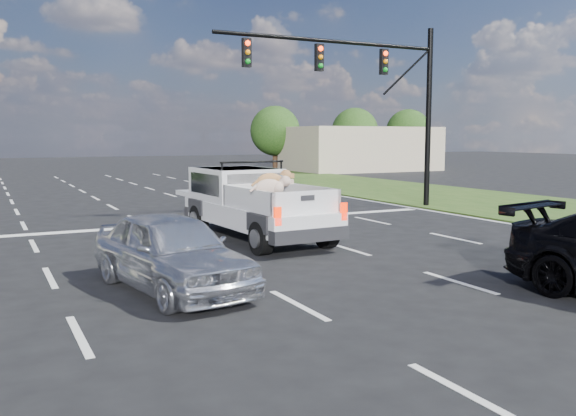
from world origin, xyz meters
The scene contains 9 objects.
ground centered at (0.00, 0.00, 0.00)m, with size 160.00×160.00×0.00m, color black.
road_markings centered at (0.00, 6.56, 0.01)m, with size 17.75×60.00×0.01m.
traffic_signal centered at (7.20, 10.50, 4.73)m, with size 9.11×0.31×7.00m.
building_right centered at (22.00, 34.00, 1.80)m, with size 12.00×7.00×3.60m, color tan.
tree_far_d centered at (16.00, 38.00, 3.29)m, with size 4.20×4.20×5.40m.
tree_far_e centered at (24.00, 38.00, 3.29)m, with size 4.20×4.20×5.40m.
tree_far_f centered at (30.00, 38.00, 3.29)m, with size 4.20×4.20×5.40m.
pickup_truck centered at (0.27, 6.56, 0.99)m, with size 2.42×5.81×2.14m.
silver_sedan centered at (-3.34, 1.95, 0.72)m, with size 1.70×4.23×1.44m, color silver.
Camera 1 is at (-6.36, -8.76, 2.79)m, focal length 38.00 mm.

